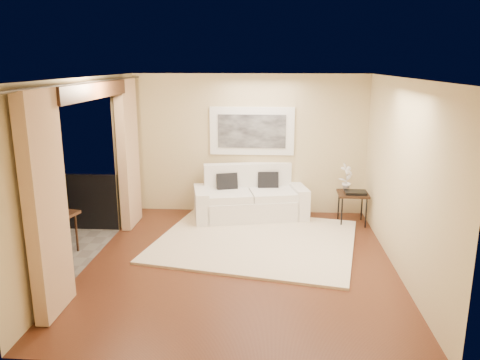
# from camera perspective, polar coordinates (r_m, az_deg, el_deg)

# --- Properties ---
(floor) EXTENTS (5.00, 5.00, 0.00)m
(floor) POSITION_cam_1_polar(r_m,az_deg,el_deg) (7.10, 0.07, -10.00)
(floor) COLOR #592D1A
(floor) RESTS_ON ground
(room_shell) EXTENTS (5.00, 6.40, 5.00)m
(room_shell) POSITION_cam_1_polar(r_m,az_deg,el_deg) (6.96, -17.99, 10.32)
(room_shell) COLOR white
(room_shell) RESTS_ON ground
(balcony) EXTENTS (1.81, 2.60, 1.17)m
(balcony) POSITION_cam_1_polar(r_m,az_deg,el_deg) (7.95, -24.64, -7.25)
(balcony) COLOR #605B56
(balcony) RESTS_ON ground
(curtains) EXTENTS (0.16, 4.80, 2.64)m
(curtains) POSITION_cam_1_polar(r_m,az_deg,el_deg) (7.12, -17.12, 0.80)
(curtains) COLOR tan
(curtains) RESTS_ON ground
(artwork) EXTENTS (1.62, 0.07, 0.92)m
(artwork) POSITION_cam_1_polar(r_m,az_deg,el_deg) (9.02, 1.46, 5.98)
(artwork) COLOR white
(artwork) RESTS_ON room_shell
(rug) EXTENTS (3.64, 3.32, 0.04)m
(rug) POSITION_cam_1_polar(r_m,az_deg,el_deg) (7.86, 1.93, -7.36)
(rug) COLOR #F5E3C5
(rug) RESTS_ON floor
(sofa) EXTENTS (2.23, 1.31, 1.01)m
(sofa) POSITION_cam_1_polar(r_m,az_deg,el_deg) (8.93, 1.19, -2.41)
(sofa) COLOR white
(sofa) RESTS_ON floor
(side_table) EXTENTS (0.55, 0.55, 0.59)m
(side_table) POSITION_cam_1_polar(r_m,az_deg,el_deg) (8.80, 13.59, -1.89)
(side_table) COLOR #311C10
(side_table) RESTS_ON floor
(tray) EXTENTS (0.39, 0.29, 0.05)m
(tray) POSITION_cam_1_polar(r_m,az_deg,el_deg) (8.72, 13.90, -1.49)
(tray) COLOR black
(tray) RESTS_ON side_table
(orchid) EXTENTS (0.33, 0.32, 0.52)m
(orchid) POSITION_cam_1_polar(r_m,az_deg,el_deg) (8.82, 12.85, 0.32)
(orchid) COLOR white
(orchid) RESTS_ON side_table
(bistro_table) EXTENTS (0.70, 0.70, 0.69)m
(bistro_table) POSITION_cam_1_polar(r_m,az_deg,el_deg) (7.62, -21.83, -4.47)
(bistro_table) COLOR #311C10
(bistro_table) RESTS_ON balcony
(balcony_chair_far) EXTENTS (0.53, 0.54, 1.03)m
(balcony_chair_far) POSITION_cam_1_polar(r_m,az_deg,el_deg) (8.74, -24.32, -2.40)
(balcony_chair_far) COLOR #311C10
(balcony_chair_far) RESTS_ON balcony
(balcony_chair_near) EXTENTS (0.48, 0.49, 0.89)m
(balcony_chair_near) POSITION_cam_1_polar(r_m,az_deg,el_deg) (7.49, -22.51, -5.57)
(balcony_chair_near) COLOR #311C10
(balcony_chair_near) RESTS_ON balcony
(ice_bucket) EXTENTS (0.18, 0.18, 0.20)m
(ice_bucket) POSITION_cam_1_polar(r_m,az_deg,el_deg) (7.67, -22.63, -2.98)
(ice_bucket) COLOR silver
(ice_bucket) RESTS_ON bistro_table
(candle) EXTENTS (0.06, 0.06, 0.07)m
(candle) POSITION_cam_1_polar(r_m,az_deg,el_deg) (7.67, -21.13, -3.35)
(candle) COLOR red
(candle) RESTS_ON bistro_table
(vase) EXTENTS (0.04, 0.04, 0.18)m
(vase) POSITION_cam_1_polar(r_m,az_deg,el_deg) (7.40, -22.52, -3.64)
(vase) COLOR white
(vase) RESTS_ON bistro_table
(glass_a) EXTENTS (0.06, 0.06, 0.12)m
(glass_a) POSITION_cam_1_polar(r_m,az_deg,el_deg) (7.44, -20.98, -3.65)
(glass_a) COLOR white
(glass_a) RESTS_ON bistro_table
(glass_b) EXTENTS (0.06, 0.06, 0.12)m
(glass_b) POSITION_cam_1_polar(r_m,az_deg,el_deg) (7.53, -20.49, -3.40)
(glass_b) COLOR silver
(glass_b) RESTS_ON bistro_table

